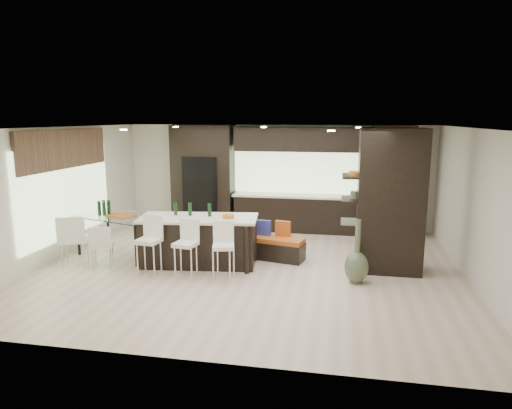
% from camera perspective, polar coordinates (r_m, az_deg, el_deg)
% --- Properties ---
extents(ground, '(8.00, 8.00, 0.00)m').
position_cam_1_polar(ground, '(8.96, -0.72, -7.95)').
color(ground, beige).
rests_on(ground, ground).
extents(back_wall, '(8.00, 0.02, 2.70)m').
position_cam_1_polar(back_wall, '(12.04, 2.56, 3.48)').
color(back_wall, silver).
rests_on(back_wall, ground).
extents(left_wall, '(0.02, 7.00, 2.70)m').
position_cam_1_polar(left_wall, '(10.19, -23.38, 1.26)').
color(left_wall, silver).
rests_on(left_wall, ground).
extents(right_wall, '(0.02, 7.00, 2.70)m').
position_cam_1_polar(right_wall, '(8.77, 25.81, -0.34)').
color(right_wall, silver).
rests_on(right_wall, ground).
extents(ceiling, '(8.00, 7.00, 0.02)m').
position_cam_1_polar(ceiling, '(8.49, -0.76, 9.57)').
color(ceiling, white).
rests_on(ceiling, ground).
extents(window_left, '(0.04, 3.20, 1.90)m').
position_cam_1_polar(window_left, '(10.33, -22.58, 1.44)').
color(window_left, '#B2D199').
rests_on(window_left, left_wall).
extents(window_back, '(3.40, 0.04, 1.20)m').
position_cam_1_polar(window_back, '(11.91, 5.41, 4.33)').
color(window_back, '#B2D199').
rests_on(window_back, back_wall).
extents(stone_accent, '(0.08, 3.00, 0.80)m').
position_cam_1_polar(stone_accent, '(10.22, -22.80, 6.42)').
color(stone_accent, brown).
rests_on(stone_accent, left_wall).
extents(ceiling_spots, '(4.00, 3.00, 0.02)m').
position_cam_1_polar(ceiling_spots, '(8.74, -0.43, 9.48)').
color(ceiling_spots, white).
rests_on(ceiling_spots, ceiling).
extents(back_cabinetry, '(6.80, 0.68, 2.70)m').
position_cam_1_polar(back_cabinetry, '(11.65, 4.76, 3.21)').
color(back_cabinetry, black).
rests_on(back_cabinetry, ground).
extents(refrigerator, '(0.90, 0.68, 1.90)m').
position_cam_1_polar(refrigerator, '(12.14, -6.63, 1.58)').
color(refrigerator, black).
rests_on(refrigerator, ground).
extents(partition_column, '(1.20, 0.80, 2.70)m').
position_cam_1_polar(partition_column, '(8.90, 16.43, 0.45)').
color(partition_column, black).
rests_on(partition_column, ground).
extents(kitchen_island, '(2.41, 1.26, 0.96)m').
position_cam_1_polar(kitchen_island, '(9.15, -7.15, -4.49)').
color(kitchen_island, black).
rests_on(kitchen_island, ground).
extents(stool_left, '(0.44, 0.44, 0.90)m').
position_cam_1_polar(stool_left, '(8.70, -13.22, -5.74)').
color(stool_left, white).
rests_on(stool_left, ground).
extents(stool_mid, '(0.44, 0.44, 0.86)m').
position_cam_1_polar(stool_mid, '(8.45, -8.77, -6.19)').
color(stool_mid, white).
rests_on(stool_mid, ground).
extents(stool_right, '(0.45, 0.45, 0.85)m').
position_cam_1_polar(stool_right, '(8.26, -4.09, -6.54)').
color(stool_right, white).
rests_on(stool_right, ground).
extents(bench, '(1.27, 0.72, 0.46)m').
position_cam_1_polar(bench, '(9.46, 2.40, -5.50)').
color(bench, black).
rests_on(bench, ground).
extents(floor_vase, '(0.53, 0.53, 1.15)m').
position_cam_1_polar(floor_vase, '(8.22, 12.53, -5.76)').
color(floor_vase, '#4A593F').
rests_on(floor_vase, ground).
extents(dining_table, '(1.99, 1.49, 0.85)m').
position_cam_1_polar(dining_table, '(10.09, -16.53, -3.74)').
color(dining_table, white).
rests_on(dining_table, ground).
extents(chair_near, '(0.54, 0.54, 0.78)m').
position_cam_1_polar(chair_near, '(9.43, -18.69, -5.12)').
color(chair_near, white).
rests_on(chair_near, ground).
extents(chair_far, '(0.66, 0.66, 0.95)m').
position_cam_1_polar(chair_far, '(9.65, -21.74, -4.43)').
color(chair_far, white).
rests_on(chair_far, ground).
extents(chair_end, '(0.50, 0.50, 0.75)m').
position_cam_1_polar(chair_end, '(9.63, -10.28, -4.46)').
color(chair_end, white).
rests_on(chair_end, ground).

